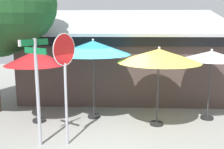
{
  "coord_description": "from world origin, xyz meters",
  "views": [
    {
      "loc": [
        0.55,
        -7.41,
        3.25
      ],
      "look_at": [
        0.15,
        1.2,
        1.6
      ],
      "focal_mm": 41.49,
      "sensor_mm": 36.0,
      "label": 1
    }
  ],
  "objects_px": {
    "patio_umbrella_crimson_left": "(36,58)",
    "patio_umbrella_ivory_far_right": "(211,56)",
    "street_sign_post": "(37,81)",
    "stop_sign": "(65,67)",
    "patio_umbrella_teal_center": "(93,48)",
    "patio_umbrella_mustard_right": "(159,56)"
  },
  "relations": [
    {
      "from": "stop_sign",
      "to": "patio_umbrella_teal_center",
      "type": "bearing_deg",
      "value": 77.19
    },
    {
      "from": "patio_umbrella_teal_center",
      "to": "patio_umbrella_ivory_far_right",
      "type": "height_order",
      "value": "patio_umbrella_teal_center"
    },
    {
      "from": "patio_umbrella_mustard_right",
      "to": "patio_umbrella_ivory_far_right",
      "type": "bearing_deg",
      "value": 19.15
    },
    {
      "from": "patio_umbrella_mustard_right",
      "to": "patio_umbrella_crimson_left",
      "type": "bearing_deg",
      "value": 178.35
    },
    {
      "from": "stop_sign",
      "to": "patio_umbrella_ivory_far_right",
      "type": "xyz_separation_m",
      "value": [
        4.49,
        2.19,
        0.06
      ]
    },
    {
      "from": "patio_umbrella_crimson_left",
      "to": "patio_umbrella_ivory_far_right",
      "type": "xyz_separation_m",
      "value": [
        5.83,
        0.53,
        0.03
      ]
    },
    {
      "from": "stop_sign",
      "to": "patio_umbrella_teal_center",
      "type": "distance_m",
      "value": 2.23
    },
    {
      "from": "stop_sign",
      "to": "patio_umbrella_ivory_far_right",
      "type": "height_order",
      "value": "stop_sign"
    },
    {
      "from": "patio_umbrella_crimson_left",
      "to": "patio_umbrella_teal_center",
      "type": "bearing_deg",
      "value": 15.0
    },
    {
      "from": "street_sign_post",
      "to": "patio_umbrella_crimson_left",
      "type": "relative_size",
      "value": 1.16
    },
    {
      "from": "patio_umbrella_mustard_right",
      "to": "stop_sign",
      "type": "bearing_deg",
      "value": -149.61
    },
    {
      "from": "patio_umbrella_teal_center",
      "to": "patio_umbrella_ivory_far_right",
      "type": "bearing_deg",
      "value": 0.5
    },
    {
      "from": "street_sign_post",
      "to": "patio_umbrella_teal_center",
      "type": "xyz_separation_m",
      "value": [
        1.23,
        2.22,
        0.69
      ]
    },
    {
      "from": "street_sign_post",
      "to": "patio_umbrella_crimson_left",
      "type": "xyz_separation_m",
      "value": [
        -0.6,
        1.73,
        0.4
      ]
    },
    {
      "from": "stop_sign",
      "to": "patio_umbrella_crimson_left",
      "type": "relative_size",
      "value": 1.22
    },
    {
      "from": "patio_umbrella_mustard_right",
      "to": "patio_umbrella_ivory_far_right",
      "type": "distance_m",
      "value": 1.95
    },
    {
      "from": "patio_umbrella_mustard_right",
      "to": "patio_umbrella_teal_center",
      "type": "bearing_deg",
      "value": 164.32
    },
    {
      "from": "patio_umbrella_crimson_left",
      "to": "patio_umbrella_mustard_right",
      "type": "distance_m",
      "value": 3.99
    },
    {
      "from": "stop_sign",
      "to": "patio_umbrella_mustard_right",
      "type": "distance_m",
      "value": 3.07
    },
    {
      "from": "stop_sign",
      "to": "patio_umbrella_ivory_far_right",
      "type": "relative_size",
      "value": 1.24
    },
    {
      "from": "patio_umbrella_crimson_left",
      "to": "patio_umbrella_teal_center",
      "type": "height_order",
      "value": "patio_umbrella_teal_center"
    },
    {
      "from": "stop_sign",
      "to": "patio_umbrella_ivory_far_right",
      "type": "bearing_deg",
      "value": 26.02
    }
  ]
}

